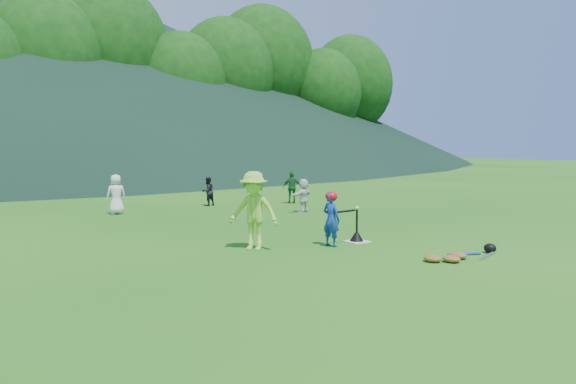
% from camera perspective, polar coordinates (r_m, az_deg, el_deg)
% --- Properties ---
extents(ground, '(120.00, 120.00, 0.00)m').
position_cam_1_polar(ground, '(12.18, 6.98, -5.05)').
color(ground, '#1D5714').
rests_on(ground, ground).
extents(home_plate, '(0.45, 0.45, 0.02)m').
position_cam_1_polar(home_plate, '(12.18, 6.99, -5.00)').
color(home_plate, silver).
rests_on(home_plate, ground).
extents(baseball, '(0.08, 0.08, 0.08)m').
position_cam_1_polar(baseball, '(12.08, 7.02, -1.60)').
color(baseball, white).
rests_on(baseball, batting_tee).
extents(batter_child, '(0.34, 0.45, 1.11)m').
position_cam_1_polar(batter_child, '(11.53, 4.41, -2.80)').
color(batter_child, '#153797').
rests_on(batter_child, ground).
extents(adult_coach, '(1.06, 1.16, 1.56)m').
position_cam_1_polar(adult_coach, '(11.13, -3.50, -1.91)').
color(adult_coach, '#8FD43E').
rests_on(adult_coach, ground).
extents(fielder_a, '(0.60, 0.41, 1.19)m').
position_cam_1_polar(fielder_a, '(17.44, -17.06, -0.23)').
color(fielder_a, white).
rests_on(fielder_a, ground).
extents(fielder_b, '(0.54, 0.46, 0.98)m').
position_cam_1_polar(fielder_b, '(19.13, -8.14, 0.06)').
color(fielder_b, black).
rests_on(fielder_b, ground).
extents(fielder_c, '(0.70, 0.58, 1.12)m').
position_cam_1_polar(fielder_c, '(19.69, 0.43, 0.46)').
color(fielder_c, '#1A5725').
rests_on(fielder_c, ground).
extents(fielder_d, '(1.00, 0.61, 1.03)m').
position_cam_1_polar(fielder_d, '(17.14, 1.57, -0.37)').
color(fielder_d, silver).
rests_on(fielder_d, ground).
extents(batting_tee, '(0.30, 0.30, 0.68)m').
position_cam_1_polar(batting_tee, '(12.16, 6.99, -4.45)').
color(batting_tee, black).
rests_on(batting_tee, home_plate).
extents(batter_gear, '(0.73, 0.26, 0.47)m').
position_cam_1_polar(batter_gear, '(11.50, 4.53, -0.57)').
color(batter_gear, red).
rests_on(batter_gear, ground).
extents(equipment_pile, '(1.80, 0.64, 0.19)m').
position_cam_1_polar(equipment_pile, '(10.80, 16.97, -6.18)').
color(equipment_pile, olive).
rests_on(equipment_pile, ground).
extents(outfield_fence, '(70.07, 0.08, 1.33)m').
position_cam_1_polar(outfield_fence, '(37.68, -23.58, 2.42)').
color(outfield_fence, gray).
rests_on(outfield_fence, ground).
extents(tree_line, '(70.04, 11.40, 14.82)m').
position_cam_1_polar(tree_line, '(43.82, -25.37, 12.51)').
color(tree_line, '#382314').
rests_on(tree_line, ground).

